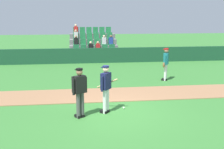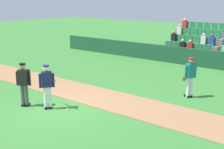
{
  "view_description": "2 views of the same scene",
  "coord_description": "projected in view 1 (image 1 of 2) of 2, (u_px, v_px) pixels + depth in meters",
  "views": [
    {
      "loc": [
        -1.3,
        -9.77,
        3.57
      ],
      "look_at": [
        0.17,
        2.08,
        0.99
      ],
      "focal_mm": 45.35,
      "sensor_mm": 36.0,
      "label": 1
    },
    {
      "loc": [
        8.54,
        -7.2,
        4.24
      ],
      "look_at": [
        1.1,
        2.26,
        1.16
      ],
      "focal_mm": 48.77,
      "sensor_mm": 36.0,
      "label": 2
    }
  ],
  "objects": [
    {
      "name": "infield_dirt_path",
      "position": [
        108.0,
        95.0,
        12.66
      ],
      "size": [
        28.0,
        2.19,
        0.03
      ],
      "primitive_type": "cube",
      "color": "#9E704C",
      "rests_on": "ground"
    },
    {
      "name": "baseball",
      "position": [
        124.0,
        108.0,
        10.81
      ],
      "size": [
        0.07,
        0.07,
        0.07
      ],
      "primitive_type": "sphere",
      "color": "white",
      "rests_on": "ground"
    },
    {
      "name": "stadium_bleachers",
      "position": [
        93.0,
        49.0,
        22.85
      ],
      "size": [
        3.9,
        3.8,
        2.7
      ],
      "color": "slate",
      "rests_on": "ground"
    },
    {
      "name": "runner_teal_jersey",
      "position": [
        166.0,
        63.0,
        15.17
      ],
      "size": [
        0.47,
        0.59,
        1.76
      ],
      "color": "white",
      "rests_on": "ground"
    },
    {
      "name": "umpire_home_plate",
      "position": [
        80.0,
        90.0,
        9.7
      ],
      "size": [
        0.53,
        0.46,
        1.76
      ],
      "color": "#4C4C4C",
      "rests_on": "ground"
    },
    {
      "name": "ground_plane",
      "position": [
        114.0,
        113.0,
        10.39
      ],
      "size": [
        80.0,
        80.0,
        0.0
      ],
      "primitive_type": "plane",
      "color": "#387A33"
    },
    {
      "name": "batter_navy_jersey",
      "position": [
        106.0,
        87.0,
        10.18
      ],
      "size": [
        0.76,
        0.67,
        1.76
      ],
      "color": "white",
      "rests_on": "ground"
    },
    {
      "name": "dugout_fence",
      "position": [
        95.0,
        56.0,
        20.67
      ],
      "size": [
        20.0,
        0.16,
        1.1
      ],
      "primitive_type": "cube",
      "color": "#19472D",
      "rests_on": "ground"
    }
  ]
}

